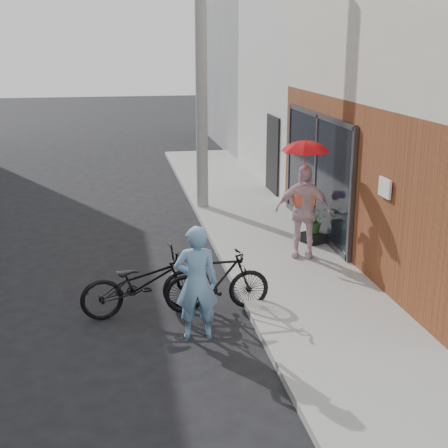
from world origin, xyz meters
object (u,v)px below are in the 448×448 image
object	(u,v)px
kimono_woman	(303,211)
planter	(314,237)
officer	(196,283)
utility_pole	(201,65)
bike_right	(217,281)
bike_left	(143,283)

from	to	relation	value
kimono_woman	planter	xyz separation A→B (m)	(0.49, 0.74, -0.77)
officer	planter	xyz separation A→B (m)	(2.87, 3.52, -0.60)
utility_pole	bike_right	xyz separation A→B (m)	(-0.65, -5.94, -3.01)
officer	planter	world-z (taller)	officer
bike_left	bike_right	xyz separation A→B (m)	(1.13, -0.10, -0.01)
planter	utility_pole	bearing A→B (deg)	118.78
planter	bike_right	bearing A→B (deg)	-132.35
bike_right	kimono_woman	size ratio (longest dim) A/B	0.93
bike_right	planter	xyz separation A→B (m)	(2.44, 2.68, -0.27)
kimono_woman	planter	size ratio (longest dim) A/B	4.52
utility_pole	bike_right	distance (m)	6.69
planter	officer	bearing A→B (deg)	-129.24
kimono_woman	planter	distance (m)	1.18
utility_pole	officer	bearing A→B (deg)	-99.03
utility_pole	bike_right	world-z (taller)	utility_pole
bike_left	bike_right	size ratio (longest dim) A/B	1.17
bike_left	kimono_woman	distance (m)	3.62
kimono_woman	bike_right	bearing A→B (deg)	-113.53
bike_right	planter	distance (m)	3.63
planter	kimono_woman	bearing A→B (deg)	-123.25
officer	kimono_woman	world-z (taller)	kimono_woman
utility_pole	officer	xyz separation A→B (m)	(-1.08, -6.78, -2.67)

